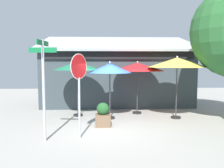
# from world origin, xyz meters

# --- Properties ---
(ground_plane) EXTENTS (28.00, 28.00, 0.10)m
(ground_plane) POSITION_xyz_m (0.00, 0.00, -0.05)
(ground_plane) COLOR #9E9B93
(cafe_building) EXTENTS (9.09, 4.60, 4.30)m
(cafe_building) POSITION_xyz_m (0.69, 5.57, 1.73)
(cafe_building) COLOR #333D42
(cafe_building) RESTS_ON ground
(street_sign_post) EXTENTS (0.90, 0.96, 3.24)m
(street_sign_post) POSITION_xyz_m (-2.09, -1.46, 1.98)
(street_sign_post) COLOR #A8AAB2
(street_sign_post) RESTS_ON ground
(stop_sign) EXTENTS (0.46, 0.72, 2.82)m
(stop_sign) POSITION_xyz_m (-0.99, -1.23, 2.00)
(stop_sign) COLOR #A8AAB2
(stop_sign) RESTS_ON ground
(patio_umbrella_forest_green_left) EXTENTS (2.26, 2.26, 2.64)m
(patio_umbrella_forest_green_left) POSITION_xyz_m (-1.37, 2.09, 2.36)
(patio_umbrella_forest_green_left) COLOR black
(patio_umbrella_forest_green_left) RESTS_ON ground
(patio_umbrella_royal_blue_center) EXTENTS (1.93, 1.93, 2.58)m
(patio_umbrella_royal_blue_center) POSITION_xyz_m (0.12, 1.49, 2.27)
(patio_umbrella_royal_blue_center) COLOR black
(patio_umbrella_royal_blue_center) RESTS_ON ground
(patio_umbrella_crimson_right) EXTENTS (2.59, 2.59, 2.60)m
(patio_umbrella_crimson_right) POSITION_xyz_m (1.51, 2.51, 2.31)
(patio_umbrella_crimson_right) COLOR black
(patio_umbrella_crimson_right) RESTS_ON ground
(patio_umbrella_mustard_far_right) EXTENTS (2.59, 2.59, 2.82)m
(patio_umbrella_mustard_far_right) POSITION_xyz_m (3.12, 1.42, 2.52)
(patio_umbrella_mustard_far_right) COLOR black
(patio_umbrella_mustard_far_right) RESTS_ON ground
(sidewalk_planter) EXTENTS (0.60, 0.60, 0.94)m
(sidewalk_planter) POSITION_xyz_m (-0.20, 0.26, 0.43)
(sidewalk_planter) COLOR brown
(sidewalk_planter) RESTS_ON ground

